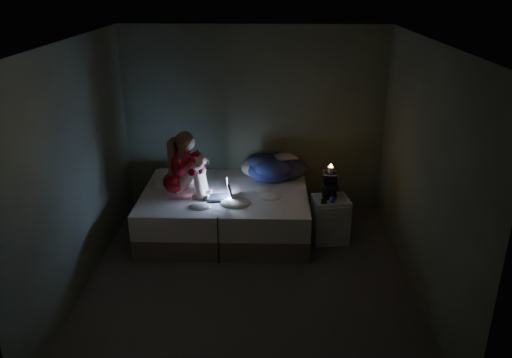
{
  "coord_description": "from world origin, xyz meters",
  "views": [
    {
      "loc": [
        0.2,
        -4.89,
        3.18
      ],
      "look_at": [
        0.05,
        1.0,
        0.8
      ],
      "focal_mm": 35.44,
      "sensor_mm": 36.0,
      "label": 1
    }
  ],
  "objects_px": {
    "laptop": "(217,189)",
    "nightstand": "(330,219)",
    "bed": "(225,212)",
    "phone": "(323,201)",
    "candle": "(331,169)",
    "woman": "(176,163)"
  },
  "relations": [
    {
      "from": "woman",
      "to": "nightstand",
      "type": "bearing_deg",
      "value": 5.24
    },
    {
      "from": "bed",
      "to": "nightstand",
      "type": "xyz_separation_m",
      "value": [
        1.35,
        -0.19,
        -0.0
      ]
    },
    {
      "from": "laptop",
      "to": "nightstand",
      "type": "relative_size",
      "value": 0.63
    },
    {
      "from": "nightstand",
      "to": "candle",
      "type": "xyz_separation_m",
      "value": [
        -0.02,
        0.05,
        0.66
      ]
    },
    {
      "from": "candle",
      "to": "nightstand",
      "type": "bearing_deg",
      "value": -68.46
    },
    {
      "from": "phone",
      "to": "bed",
      "type": "bearing_deg",
      "value": -178.68
    },
    {
      "from": "nightstand",
      "to": "phone",
      "type": "relative_size",
      "value": 4.16
    },
    {
      "from": "laptop",
      "to": "nightstand",
      "type": "distance_m",
      "value": 1.49
    },
    {
      "from": "bed",
      "to": "woman",
      "type": "bearing_deg",
      "value": -168.05
    },
    {
      "from": "bed",
      "to": "phone",
      "type": "bearing_deg",
      "value": -12.69
    },
    {
      "from": "laptop",
      "to": "phone",
      "type": "bearing_deg",
      "value": -8.28
    },
    {
      "from": "bed",
      "to": "candle",
      "type": "xyz_separation_m",
      "value": [
        1.33,
        -0.14,
        0.66
      ]
    },
    {
      "from": "candle",
      "to": "phone",
      "type": "distance_m",
      "value": 0.4
    },
    {
      "from": "laptop",
      "to": "woman",
      "type": "bearing_deg",
      "value": 160.51
    },
    {
      "from": "woman",
      "to": "phone",
      "type": "xyz_separation_m",
      "value": [
        1.83,
        -0.15,
        -0.42
      ]
    },
    {
      "from": "woman",
      "to": "candle",
      "type": "xyz_separation_m",
      "value": [
        1.93,
        -0.01,
        -0.06
      ]
    },
    {
      "from": "woman",
      "to": "laptop",
      "type": "bearing_deg",
      "value": -5.56
    },
    {
      "from": "laptop",
      "to": "candle",
      "type": "height_order",
      "value": "candle"
    },
    {
      "from": "nightstand",
      "to": "candle",
      "type": "distance_m",
      "value": 0.66
    },
    {
      "from": "candle",
      "to": "phone",
      "type": "xyz_separation_m",
      "value": [
        -0.1,
        -0.14,
        -0.36
      ]
    },
    {
      "from": "woman",
      "to": "laptop",
      "type": "xyz_separation_m",
      "value": [
        0.52,
        -0.12,
        -0.3
      ]
    },
    {
      "from": "bed",
      "to": "phone",
      "type": "height_order",
      "value": "phone"
    }
  ]
}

